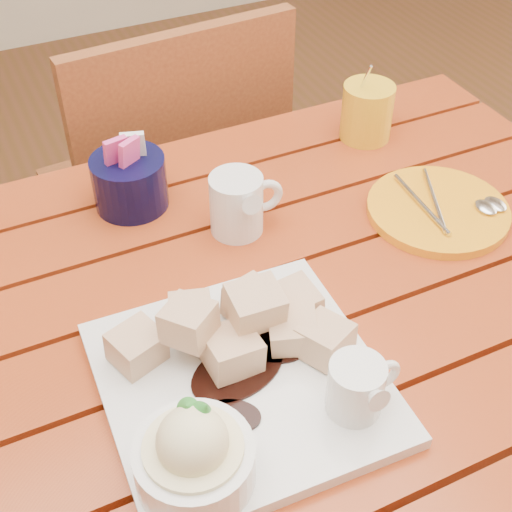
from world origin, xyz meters
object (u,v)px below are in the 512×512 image
dessert_plate (236,386)px  orange_saucer (439,210)px  chair_far (171,193)px  coffee_mug_right (368,110)px  table (235,376)px

dessert_plate → orange_saucer: size_ratio=1.53×
orange_saucer → chair_far: size_ratio=0.22×
dessert_plate → orange_saucer: bearing=24.4°
coffee_mug_right → chair_far: same height
coffee_mug_right → table: bearing=-164.4°
orange_saucer → coffee_mug_right: bearing=86.1°
chair_far → table: bearing=74.5°
coffee_mug_right → dessert_plate: bearing=-158.0°
dessert_plate → orange_saucer: (0.39, 0.18, -0.03)m
orange_saucer → chair_far: bearing=112.3°
table → chair_far: 0.63m
table → orange_saucer: bearing=10.0°
table → orange_saucer: size_ratio=6.06×
orange_saucer → chair_far: (-0.22, 0.54, -0.26)m
dessert_plate → coffee_mug_right: bearing=44.2°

